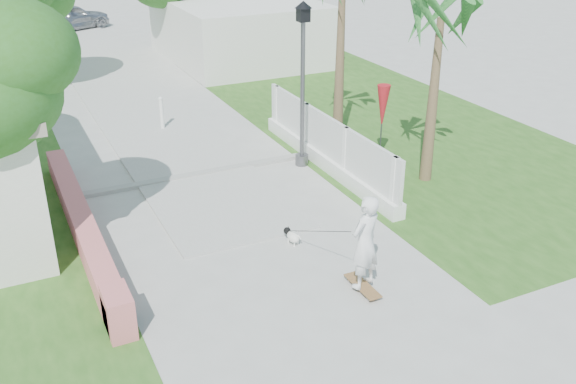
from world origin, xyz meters
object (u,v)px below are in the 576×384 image
bollard (162,112)px  dog (292,236)px  parked_car (70,17)px  skateboarder (347,238)px  street_lamp (303,80)px  patio_umbrella (383,107)px

bollard → dog: (0.52, -8.35, -0.39)m
bollard → parked_car: parked_car is taller
bollard → skateboarder: bearing=-85.4°
bollard → skateboarder: size_ratio=0.38×
street_lamp → patio_umbrella: (1.90, -1.00, -0.74)m
patio_umbrella → skateboarder: 6.00m
patio_umbrella → skateboarder: bearing=-129.5°
skateboarder → parked_car: 27.92m
patio_umbrella → parked_car: patio_umbrella is taller
skateboarder → dog: size_ratio=5.67×
skateboarder → parked_car: (-0.91, 27.90, -0.23)m
street_lamp → skateboarder: street_lamp is taller
skateboarder → parked_car: skateboarder is taller
patio_umbrella → parked_car: bearing=101.4°
dog → parked_car: bearing=71.7°
bollard → patio_umbrella: size_ratio=0.47×
patio_umbrella → dog: (-4.08, -2.85, -1.49)m
street_lamp → dog: street_lamp is taller
parked_car → dog: bearing=156.9°
dog → parked_car: 26.17m
dog → parked_car: parked_car is taller
street_lamp → dog: size_ratio=8.83×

